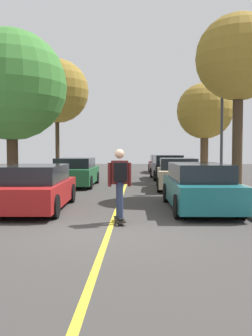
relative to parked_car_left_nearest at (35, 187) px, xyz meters
The scene contains 15 objects.
ground 3.87m from the parked_car_left_nearest, 49.61° to the right, with size 80.00×80.00×0.00m, color #3D3A38.
center_line 2.78m from the parked_car_left_nearest, 23.89° to the left, with size 0.12×39.20×0.01m, color gold.
parked_car_left_nearest is the anchor object (origin of this frame).
parked_car_left_near 7.10m from the parked_car_left_nearest, 90.00° to the left, with size 2.03×4.41×1.41m.
parked_car_right_nearest 4.95m from the parked_car_left_nearest, ahead, with size 1.91×4.48×1.39m.
parked_car_right_near 7.73m from the parked_car_left_nearest, 50.27° to the left, with size 2.05×4.30×1.43m.
parked_car_right_far 12.72m from the parked_car_left_nearest, 67.14° to the left, with size 2.07×4.36×1.50m.
parked_car_right_farthest 19.01m from the parked_car_left_nearest, 74.93° to the left, with size 1.89×4.54×1.41m.
street_tree_left_nearest 5.39m from the parked_car_left_nearest, 118.68° to the left, with size 4.35×4.35×6.39m.
street_tree_left_near 12.56m from the parked_car_left_nearest, 99.39° to the left, with size 3.91×3.91×7.26m.
street_tree_right_nearest 8.71m from the parked_car_left_nearest, 23.35° to the left, with size 3.19×3.19×6.70m.
street_tree_right_near 12.24m from the parked_car_left_nearest, 54.55° to the left, with size 3.11×3.11×5.42m.
streetlamp 8.71m from the parked_car_left_nearest, 35.96° to the left, with size 0.36×0.24×5.74m.
skateboard 3.34m from the parked_car_left_nearest, 36.15° to the right, with size 0.35×0.86×0.10m.
skateboarder 3.34m from the parked_car_left_nearest, 36.57° to the right, with size 0.59×0.71×1.71m.
Camera 1 is at (0.63, -7.71, 1.78)m, focal length 38.20 mm.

